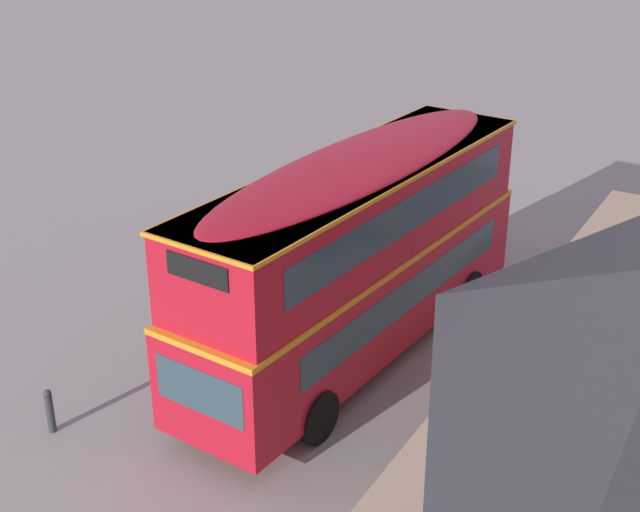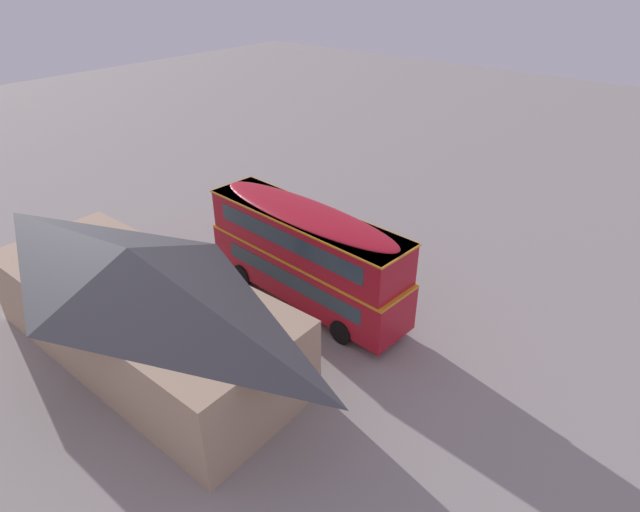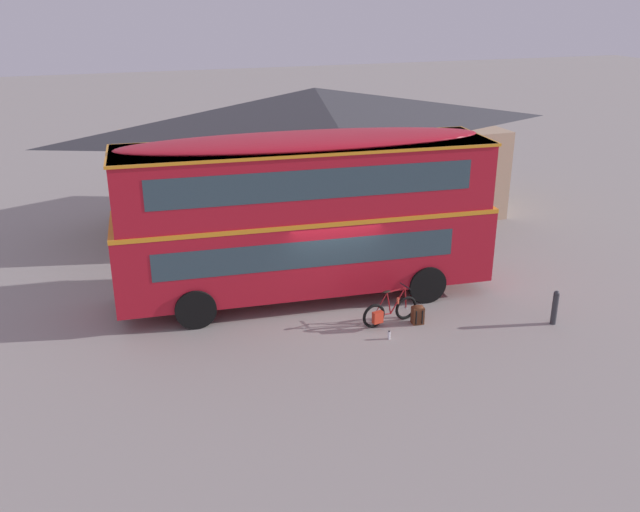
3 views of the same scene
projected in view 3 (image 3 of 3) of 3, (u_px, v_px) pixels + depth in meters
ground_plane at (330, 306)px, 19.66m from camera, size 120.00×120.00×0.00m
double_decker_bus at (305, 211)px, 19.32m from camera, size 10.73×3.23×4.79m
touring_bicycle at (389, 311)px, 18.51m from camera, size 1.70×0.65×1.01m
backpack_on_ground at (418, 314)px, 18.58m from camera, size 0.34×0.33×0.53m
water_bottle_clear_plastic at (389, 335)px, 17.82m from camera, size 0.07×0.07×0.23m
pub_building at (315, 153)px, 26.33m from camera, size 14.46×5.99×5.00m
kerb_bollard at (555, 307)px, 18.48m from camera, size 0.16×0.16×0.97m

